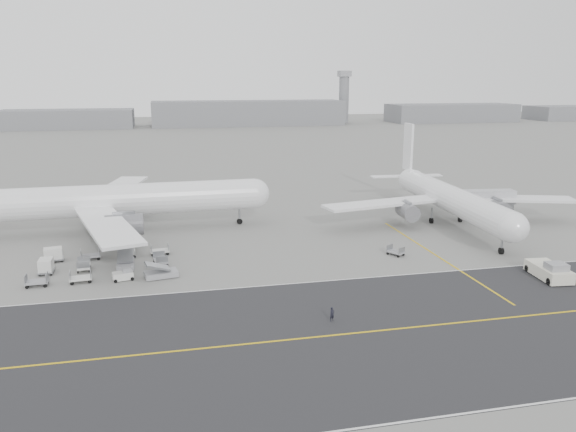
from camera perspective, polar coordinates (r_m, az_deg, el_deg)
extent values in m
plane|color=gray|center=(74.82, -4.42, -6.65)|extent=(700.00, 700.00, 0.00)
cube|color=#2B2B2E|center=(59.50, 3.03, -12.17)|extent=(220.00, 32.00, 0.02)
cube|color=gold|center=(59.49, 3.03, -12.16)|extent=(220.00, 0.30, 0.01)
cube|color=silver|center=(73.60, -0.29, -6.93)|extent=(220.00, 0.25, 0.01)
cube|color=silver|center=(46.48, 8.59, -20.36)|extent=(220.00, 0.25, 0.01)
cube|color=gold|center=(88.29, 14.78, -3.86)|extent=(0.30, 40.00, 0.01)
cylinder|color=gray|center=(352.22, 5.69, 11.67)|extent=(6.00, 6.00, 28.00)
cube|color=gray|center=(352.04, 5.76, 14.20)|extent=(7.00, 7.00, 3.50)
cylinder|color=white|center=(101.74, -16.80, 1.58)|extent=(48.05, 6.42, 5.50)
sphere|color=white|center=(103.13, -3.39, 2.30)|extent=(5.39, 5.39, 5.39)
cube|color=white|center=(87.89, -17.96, -0.82)|extent=(12.50, 26.93, 0.45)
cube|color=white|center=(116.12, -17.02, 2.66)|extent=(11.57, 26.95, 0.45)
cylinder|color=slate|center=(92.45, -16.27, -0.88)|extent=(5.91, 3.52, 3.41)
cylinder|color=slate|center=(111.82, -15.89, 1.62)|extent=(5.91, 3.52, 3.41)
cylinder|color=black|center=(103.80, -4.94, -0.55)|extent=(1.05, 0.52, 1.04)
cylinder|color=black|center=(99.82, -17.69, -1.73)|extent=(1.05, 0.52, 1.04)
cylinder|color=black|center=(106.19, -17.47, -0.81)|extent=(1.05, 0.52, 1.04)
cylinder|color=gray|center=(103.45, -4.95, 0.23)|extent=(0.36, 0.36, 2.89)
cylinder|color=white|center=(106.24, 16.22, 1.69)|extent=(7.13, 41.55, 4.74)
sphere|color=white|center=(88.54, 21.88, -1.10)|extent=(4.64, 4.64, 4.64)
cone|color=white|center=(125.73, 12.05, 3.89)|extent=(4.73, 8.30, 4.27)
cube|color=white|center=(125.28, 12.11, 6.89)|extent=(0.76, 4.56, 10.08)
cube|color=white|center=(124.97, 10.14, 3.98)|extent=(7.68, 2.70, 0.25)
cube|color=white|center=(127.96, 13.67, 4.03)|extent=(7.68, 2.70, 0.25)
cube|color=white|center=(102.60, 9.65, 1.29)|extent=(23.23, 9.16, 0.45)
cube|color=white|center=(113.09, 21.71, 1.65)|extent=(23.16, 11.57, 0.45)
cylinder|color=slate|center=(102.34, 12.05, 0.47)|extent=(3.23, 5.20, 2.94)
cylinder|color=slate|center=(109.67, 20.44, 0.78)|extent=(3.23, 5.20, 2.94)
cylinder|color=black|center=(91.74, 20.84, -3.33)|extent=(0.56, 1.05, 1.03)
cylinder|color=black|center=(107.36, 14.35, -0.45)|extent=(0.56, 1.05, 1.03)
cylinder|color=black|center=(109.73, 17.08, -0.33)|extent=(0.56, 1.05, 1.03)
cylinder|color=gray|center=(91.40, 20.91, -2.59)|extent=(0.36, 0.36, 2.49)
cube|color=silver|center=(83.26, 24.97, -5.12)|extent=(3.98, 7.15, 1.55)
cube|color=gray|center=(81.69, 25.61, -4.68)|extent=(2.64, 2.44, 1.00)
cylinder|color=gray|center=(86.77, 23.50, -4.50)|extent=(0.46, 2.88, 0.18)
cylinder|color=black|center=(80.54, 25.04, -6.07)|extent=(0.54, 1.03, 1.00)
cylinder|color=black|center=(82.07, 26.76, -5.90)|extent=(0.54, 1.03, 1.00)
cylinder|color=black|center=(84.81, 23.18, -4.92)|extent=(0.54, 1.03, 1.00)
cylinder|color=black|center=(86.27, 24.84, -4.78)|extent=(0.54, 1.03, 1.00)
cylinder|color=gray|center=(114.52, 21.57, 0.62)|extent=(1.56, 1.56, 3.90)
cube|color=gray|center=(114.87, 21.50, -0.16)|extent=(2.85, 2.85, 0.68)
cube|color=#B0B0B5|center=(111.14, 18.53, 1.84)|extent=(14.85, 4.64, 2.53)
cube|color=gray|center=(108.54, 15.13, 1.80)|extent=(1.57, 3.25, 2.92)
cylinder|color=black|center=(116.29, 21.74, -0.05)|extent=(0.37, 0.62, 0.58)
imported|color=black|center=(62.86, 4.50, -9.92)|extent=(0.71, 0.60, 1.64)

